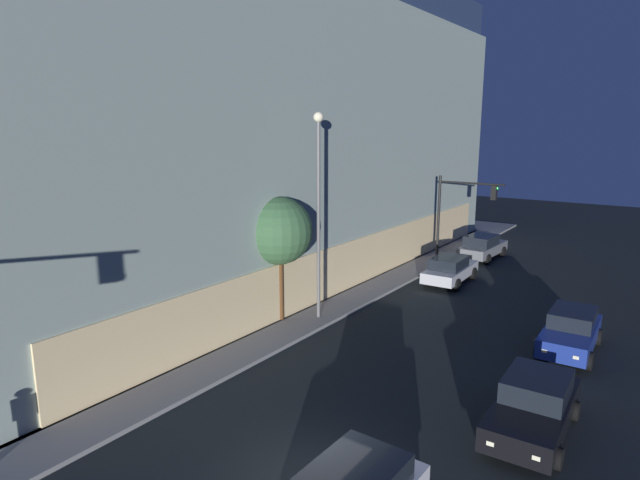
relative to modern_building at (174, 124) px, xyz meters
name	(u,v)px	position (x,y,z in m)	size (l,w,h in m)	color
ground_plane	(305,480)	(-15.09, -22.18, -9.05)	(120.00, 120.00, 0.00)	black
modern_building	(174,124)	(0.00, 0.00, 0.00)	(39.92, 29.44, 18.22)	#4C4C51
traffic_light_far_corner	(460,205)	(8.49, -17.20, -5.12)	(0.32, 4.28, 5.58)	black
street_lamp_sidewalk	(318,195)	(-5.37, -15.77, -3.18)	(0.44, 0.44, 9.30)	#5F5F5F
sidewalk_tree	(278,231)	(-6.60, -14.46, -4.80)	(3.08, 3.08, 5.68)	brown
car_black	(534,405)	(-9.42, -26.33, -8.23)	(4.70, 2.25, 1.65)	black
car_blue	(571,331)	(-2.55, -26.09, -8.19)	(4.50, 2.11, 1.66)	navy
car_silver	(450,269)	(3.93, -18.49, -8.24)	(4.67, 2.16, 1.56)	#B7BABF
car_grey	(482,246)	(10.85, -18.08, -8.20)	(4.77, 2.26, 1.65)	slate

